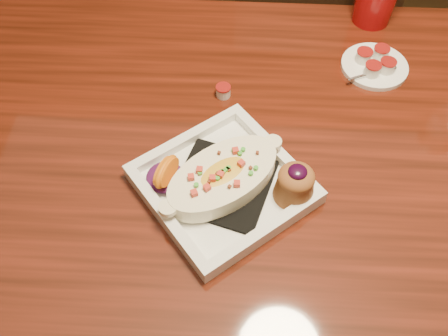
# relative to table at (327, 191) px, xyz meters

# --- Properties ---
(floor) EXTENTS (7.00, 7.00, 0.00)m
(floor) POSITION_rel_table_xyz_m (0.00, 0.00, -0.65)
(floor) COLOR black
(floor) RESTS_ON ground
(table) EXTENTS (1.50, 0.90, 0.75)m
(table) POSITION_rel_table_xyz_m (0.00, 0.00, 0.00)
(table) COLOR maroon
(table) RESTS_ON floor
(chair_far) EXTENTS (0.42, 0.42, 0.93)m
(chair_far) POSITION_rel_table_xyz_m (-0.00, 0.63, -0.15)
(chair_far) COLOR black
(chair_far) RESTS_ON floor
(plate) EXTENTS (0.34, 0.34, 0.08)m
(plate) POSITION_rel_table_xyz_m (-0.19, -0.07, 0.12)
(plate) COLOR white
(plate) RESTS_ON table
(saucer) EXTENTS (0.14, 0.14, 0.09)m
(saucer) POSITION_rel_table_xyz_m (0.09, 0.24, 0.11)
(saucer) COLOR white
(saucer) RESTS_ON table
(creamer_loose) EXTENTS (0.03, 0.03, 0.02)m
(creamer_loose) POSITION_rel_table_xyz_m (-0.21, 0.15, 0.11)
(creamer_loose) COLOR white
(creamer_loose) RESTS_ON table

